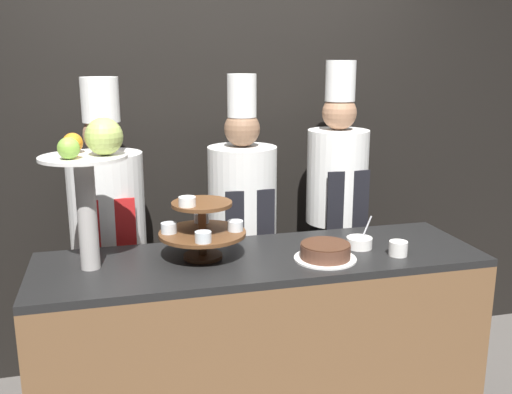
{
  "coord_description": "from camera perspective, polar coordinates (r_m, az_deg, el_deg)",
  "views": [
    {
      "loc": [
        -0.63,
        -2.04,
        1.83
      ],
      "look_at": [
        0.0,
        0.4,
        1.21
      ],
      "focal_mm": 40.0,
      "sensor_mm": 36.0,
      "label": 1
    }
  ],
  "objects": [
    {
      "name": "cake_round",
      "position": [
        2.55,
        6.94,
        -5.47
      ],
      "size": [
        0.28,
        0.28,
        0.07
      ],
      "color": "white",
      "rests_on": "buffet_counter"
    },
    {
      "name": "serving_bowl_near",
      "position": [
        2.72,
        10.3,
        -4.5
      ],
      "size": [
        0.12,
        0.12,
        0.15
      ],
      "color": "white",
      "rests_on": "buffet_counter"
    },
    {
      "name": "chef_center_right",
      "position": [
        3.27,
        8.03,
        -0.88
      ],
      "size": [
        0.34,
        0.34,
        1.81
      ],
      "color": "black",
      "rests_on": "ground_plane"
    },
    {
      "name": "chef_left",
      "position": [
        3.05,
        -14.53,
        -3.39
      ],
      "size": [
        0.38,
        0.38,
        1.74
      ],
      "color": "#28282D",
      "rests_on": "ground_plane"
    },
    {
      "name": "wall_back",
      "position": [
        3.38,
        -3.6,
        6.51
      ],
      "size": [
        10.0,
        0.06,
        2.8
      ],
      "color": "black",
      "rests_on": "ground_plane"
    },
    {
      "name": "tiered_stand",
      "position": [
        2.52,
        -5.44,
        -3.0
      ],
      "size": [
        0.39,
        0.39,
        0.3
      ],
      "color": "brown",
      "rests_on": "buffet_counter"
    },
    {
      "name": "buffet_counter",
      "position": [
        2.78,
        0.53,
        -15.23
      ],
      "size": [
        2.01,
        0.61,
        0.96
      ],
      "color": "brown",
      "rests_on": "ground_plane"
    },
    {
      "name": "fruit_pedestal",
      "position": [
        2.42,
        -16.23,
        2.9
      ],
      "size": [
        0.35,
        0.35,
        0.64
      ],
      "color": "#B2ADA8",
      "rests_on": "buffet_counter"
    },
    {
      "name": "cup_white",
      "position": [
        2.66,
        14.03,
        -5.01
      ],
      "size": [
        0.08,
        0.08,
        0.07
      ],
      "color": "white",
      "rests_on": "buffet_counter"
    },
    {
      "name": "chef_center_left",
      "position": [
        3.13,
        -1.34,
        -2.63
      ],
      "size": [
        0.37,
        0.37,
        1.74
      ],
      "color": "#28282D",
      "rests_on": "ground_plane"
    }
  ]
}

